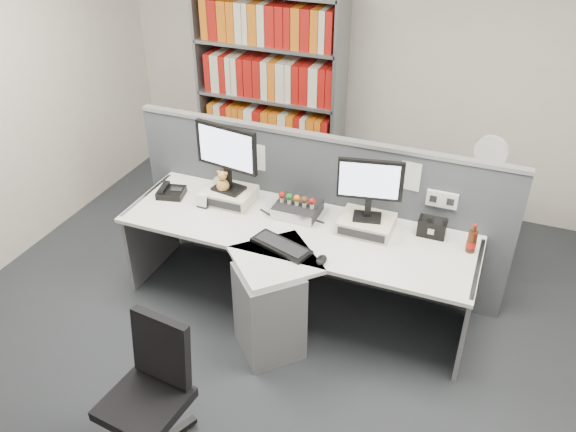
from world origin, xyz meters
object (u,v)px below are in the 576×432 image
at_px(monitor_left, 227,153).
at_px(desk_calendar, 203,201).
at_px(keyboard, 281,246).
at_px(desk_phone, 171,192).
at_px(shelving_unit, 270,100).
at_px(office_chair, 152,390).
at_px(monitor_right, 370,184).
at_px(desk, 285,274).
at_px(filing_cabinet, 477,222).
at_px(desk_fan, 491,155).
at_px(mouse, 321,260).
at_px(speaker, 432,227).
at_px(desktop_pc, 297,209).
at_px(cola_bottle, 472,241).

xyz_separation_m(monitor_left, desk_calendar, (-0.15, -0.16, -0.37)).
bearing_deg(keyboard, desk_phone, 163.08).
relative_size(shelving_unit, office_chair, 2.23).
distance_m(monitor_right, keyboard, 0.74).
relative_size(desk, desk_calendar, 24.18).
xyz_separation_m(monitor_right, office_chair, (-0.77, -1.66, -0.62)).
xyz_separation_m(filing_cabinet, desk_fan, (-0.00, -0.00, 0.63)).
bearing_deg(mouse, monitor_left, 152.21).
relative_size(monitor_right, desk_phone, 1.94).
height_order(mouse, filing_cabinet, mouse).
relative_size(speaker, shelving_unit, 0.10).
xyz_separation_m(desk_phone, desk_calendar, (0.32, -0.05, 0.01)).
distance_m(mouse, office_chair, 1.34).
bearing_deg(desk_fan, shelving_unit, 167.92).
relative_size(desk, office_chair, 2.90).
distance_m(desktop_pc, desk_phone, 1.03).
distance_m(shelving_unit, desk_fan, 2.15).
xyz_separation_m(desk_calendar, office_chair, (0.48, -1.51, -0.29)).
height_order(monitor_left, office_chair, monitor_left).
relative_size(monitor_right, desk_calendar, 4.30).
distance_m(desk, speaker, 1.10).
bearing_deg(monitor_left, speaker, 3.86).
height_order(desk, office_chair, office_chair).
xyz_separation_m(desk_calendar, shelving_unit, (-0.13, 1.62, 0.21)).
bearing_deg(desk_calendar, desktop_pc, 13.83).
relative_size(desk_phone, cola_bottle, 1.09).
relative_size(monitor_left, desk_phone, 2.23).
bearing_deg(office_chair, desk, 77.03).
bearing_deg(filing_cabinet, desk, -130.61).
bearing_deg(desktop_pc, monitor_left, -178.06).
distance_m(desk_calendar, cola_bottle, 1.98).
relative_size(mouse, desk_calendar, 1.03).
distance_m(cola_bottle, filing_cabinet, 1.11).
bearing_deg(desktop_pc, keyboard, -83.33).
xyz_separation_m(desk_phone, filing_cabinet, (2.29, 1.12, -0.40)).
distance_m(monitor_left, office_chair, 1.82).
xyz_separation_m(filing_cabinet, office_chair, (-1.49, -2.68, 0.13)).
bearing_deg(office_chair, desktop_pc, 82.14).
distance_m(desk, desk_phone, 1.16).
distance_m(monitor_left, speaker, 1.59).
relative_size(desk, mouse, 23.53).
bearing_deg(desk, filing_cabinet, 49.39).
bearing_deg(desk_fan, office_chair, -119.16).
height_order(desk, desk_calendar, desk_calendar).
height_order(mouse, speaker, speaker).
bearing_deg(office_chair, mouse, 63.01).
bearing_deg(office_chair, speaker, 55.39).
bearing_deg(filing_cabinet, desk_fan, -90.00).
height_order(desktop_pc, speaker, speaker).
height_order(desk_calendar, shelving_unit, shelving_unit).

